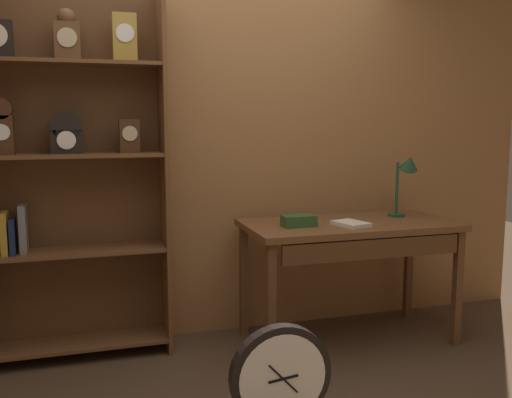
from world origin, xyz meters
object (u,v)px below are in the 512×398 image
open_repair_manual (351,224)px  bookshelf (66,170)px  desk_lamp (407,172)px  toolbox_small (299,221)px  round_clock_large (281,379)px  workbench (351,236)px

open_repair_manual → bookshelf: bearing=151.8°
bookshelf → desk_lamp: bookshelf is taller
toolbox_small → open_repair_manual: bearing=-13.8°
round_clock_large → bookshelf: bearing=127.3°
workbench → open_repair_manual: size_ratio=6.24×
workbench → desk_lamp: bearing=12.0°
desk_lamp → toolbox_small: bearing=-172.3°
open_repair_manual → round_clock_large: open_repair_manual is taller
bookshelf → toolbox_small: size_ratio=10.96×
workbench → open_repair_manual: (-0.05, -0.09, 0.10)m
workbench → round_clock_large: size_ratio=2.60×
toolbox_small → open_repair_manual: (0.32, -0.08, -0.02)m
bookshelf → workbench: bearing=-9.6°
desk_lamp → open_repair_manual: desk_lamp is taller
bookshelf → round_clock_large: size_ratio=4.23×
open_repair_manual → round_clock_large: 1.26m
workbench → round_clock_large: (-0.81, -0.93, -0.44)m
open_repair_manual → toolbox_small: bearing=150.9°
open_repair_manual → round_clock_large: bearing=-147.7°
bookshelf → workbench: bookshelf is taller
desk_lamp → toolbox_small: desk_lamp is taller
toolbox_small → workbench: bearing=2.5°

